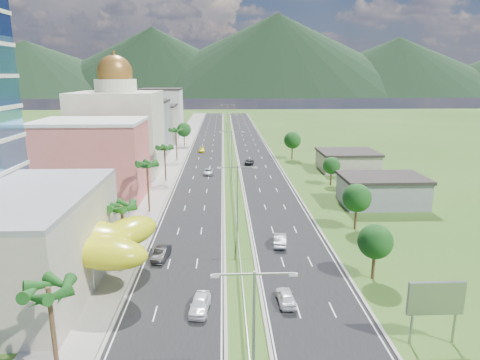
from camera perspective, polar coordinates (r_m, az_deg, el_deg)
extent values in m
plane|color=#2D5119|center=(57.49, 0.00, -10.99)|extent=(500.00, 500.00, 0.00)
cube|color=black|center=(144.23, -4.41, 4.26)|extent=(11.00, 260.00, 0.04)
cube|color=black|center=(144.44, 1.56, 4.31)|extent=(11.00, 260.00, 0.04)
cube|color=gray|center=(144.89, -8.18, 4.22)|extent=(7.00, 260.00, 0.12)
cube|color=gray|center=(126.32, -1.30, 3.19)|extent=(0.08, 216.00, 0.28)
cube|color=gray|center=(227.34, -1.76, 7.94)|extent=(0.10, 0.12, 0.70)
cylinder|color=gray|center=(33.01, 1.84, -20.69)|extent=(0.20, 0.20, 11.00)
cube|color=gray|center=(30.24, -0.87, -12.47)|extent=(2.88, 0.12, 0.12)
cube|color=gray|center=(30.44, 4.69, -12.34)|extent=(2.88, 0.12, 0.12)
cube|color=silver|center=(30.29, -3.35, -12.66)|extent=(0.60, 0.25, 0.18)
cube|color=silver|center=(30.66, 7.12, -12.41)|extent=(0.60, 0.25, 0.18)
cylinder|color=gray|center=(64.88, -0.35, -2.83)|extent=(0.20, 0.20, 11.00)
cube|color=gray|center=(63.52, -1.66, 1.73)|extent=(2.88, 0.12, 0.12)
cube|color=gray|center=(63.61, 0.94, 1.76)|extent=(2.88, 0.12, 0.12)
cube|color=silver|center=(63.54, -2.81, 1.63)|extent=(0.60, 0.25, 0.18)
cube|color=silver|center=(63.72, 2.09, 1.68)|extent=(0.60, 0.25, 0.18)
cylinder|color=gray|center=(103.80, -1.10, 3.56)|extent=(0.20, 0.20, 11.00)
cube|color=gray|center=(102.96, -1.92, 6.46)|extent=(2.88, 0.12, 0.12)
cube|color=gray|center=(103.01, -0.31, 6.47)|extent=(2.88, 0.12, 0.12)
cube|color=silver|center=(102.97, -2.64, 6.40)|extent=(0.60, 0.25, 0.18)
cube|color=silver|center=(103.08, 0.41, 6.42)|extent=(0.60, 0.25, 0.18)
cylinder|color=gray|center=(148.28, -1.47, 6.71)|extent=(0.20, 0.20, 11.00)
cube|color=gray|center=(147.69, -2.05, 8.74)|extent=(2.88, 0.12, 0.12)
cube|color=gray|center=(147.73, -0.92, 8.75)|extent=(2.88, 0.12, 0.12)
cube|color=silver|center=(147.70, -2.55, 8.70)|extent=(0.60, 0.25, 0.18)
cube|color=silver|center=(147.77, -0.42, 8.72)|extent=(0.60, 0.25, 0.18)
cylinder|color=gray|center=(193.00, -1.67, 8.40)|extent=(0.20, 0.20, 11.00)
cube|color=gray|center=(192.54, -2.12, 9.96)|extent=(2.88, 0.12, 0.12)
cube|color=gray|center=(192.57, -1.25, 9.97)|extent=(2.88, 0.12, 0.12)
cube|color=silver|center=(192.55, -2.50, 9.93)|extent=(0.60, 0.25, 0.18)
cube|color=silver|center=(192.61, -0.86, 9.94)|extent=(0.60, 0.25, 0.18)
cylinder|color=gray|center=(59.03, -24.24, -9.49)|extent=(0.50, 0.50, 4.00)
cylinder|color=gray|center=(52.44, -19.01, -11.97)|extent=(0.50, 0.50, 4.00)
cylinder|color=gray|center=(51.23, -24.37, -13.13)|extent=(0.50, 0.50, 4.00)
cylinder|color=gray|center=(56.31, -15.59, -9.86)|extent=(0.50, 0.50, 4.00)
cube|color=#CF6155|center=(89.56, -19.08, 2.42)|extent=(20.00, 15.00, 15.00)
cube|color=#BDB89D|center=(111.09, -15.85, 6.08)|extent=(20.00, 20.00, 20.00)
cylinder|color=#BDB89D|center=(110.20, -16.25, 12.00)|extent=(10.00, 10.00, 3.00)
sphere|color=brown|center=(110.16, -16.36, 13.56)|extent=(8.40, 8.40, 8.40)
cube|color=gray|center=(135.38, -12.96, 6.73)|extent=(16.00, 15.00, 16.00)
cube|color=#9E9882|center=(157.08, -11.49, 7.21)|extent=(16.00, 15.00, 13.00)
cube|color=silver|center=(179.47, -10.38, 8.88)|extent=(16.00, 15.00, 18.00)
cylinder|color=gray|center=(44.34, 21.84, -17.88)|extent=(0.24, 0.24, 3.20)
cylinder|color=gray|center=(46.03, 26.61, -17.15)|extent=(0.24, 0.24, 3.20)
cube|color=#D85919|center=(43.72, 24.68, -14.14)|extent=(5.20, 0.35, 3.20)
cube|color=gray|center=(85.54, 18.39, -1.49)|extent=(15.00, 10.00, 5.00)
cube|color=#9E9882|center=(113.93, 14.13, 2.39)|extent=(14.00, 12.00, 4.40)
cylinder|color=#47301C|center=(38.54, -23.59, -18.61)|extent=(0.36, 0.36, 8.50)
cylinder|color=#47301C|center=(59.37, -15.31, -6.76)|extent=(0.36, 0.36, 7.50)
cylinder|color=#47301C|center=(77.83, -12.14, -1.05)|extent=(0.36, 0.36, 9.00)
cylinder|color=#47301C|center=(100.07, -9.95, 2.09)|extent=(0.36, 0.36, 8.00)
cylinder|color=#47301C|center=(124.40, -8.47, 4.64)|extent=(0.36, 0.36, 8.80)
cylinder|color=#47301C|center=(149.28, -7.45, 5.46)|extent=(0.40, 0.40, 4.90)
sphere|color=#184B17|center=(148.86, -7.49, 6.66)|extent=(4.90, 4.90, 4.90)
cylinder|color=#47301C|center=(55.08, 17.38, -10.44)|extent=(0.40, 0.40, 4.20)
sphere|color=#184B17|center=(54.05, 17.59, -7.82)|extent=(4.20, 4.20, 4.20)
cylinder|color=#47301C|center=(70.94, 15.17, -4.59)|extent=(0.40, 0.40, 4.55)
sphere|color=#184B17|center=(70.09, 15.32, -2.32)|extent=(4.55, 4.55, 4.55)
cylinder|color=#47301C|center=(97.75, 12.04, 0.46)|extent=(0.40, 0.40, 3.85)
sphere|color=#184B17|center=(97.22, 12.11, 1.88)|extent=(3.85, 3.85, 3.85)
cylinder|color=#47301C|center=(125.62, 6.97, 3.88)|extent=(0.40, 0.40, 4.90)
sphere|color=#184B17|center=(125.11, 7.01, 5.30)|extent=(4.90, 4.90, 4.90)
imported|color=white|center=(46.78, -5.36, -16.13)|extent=(2.41, 4.94, 1.62)
imported|color=black|center=(59.16, -10.47, -9.62)|extent=(2.32, 4.92, 1.56)
imported|color=#AFB0B7|center=(106.04, -4.22, 1.13)|extent=(2.68, 5.20, 1.40)
imported|color=yellow|center=(136.99, -5.12, 4.03)|extent=(1.99, 4.70, 1.35)
imported|color=white|center=(48.27, 6.13, -15.21)|extent=(1.96, 4.48, 1.50)
imported|color=#A1A3A8|center=(62.97, 5.35, -7.90)|extent=(2.37, 5.19, 1.65)
imported|color=black|center=(117.55, 1.25, 2.43)|extent=(2.89, 5.25, 1.39)
imported|color=black|center=(61.22, -11.87, -9.09)|extent=(0.62, 1.74, 1.09)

